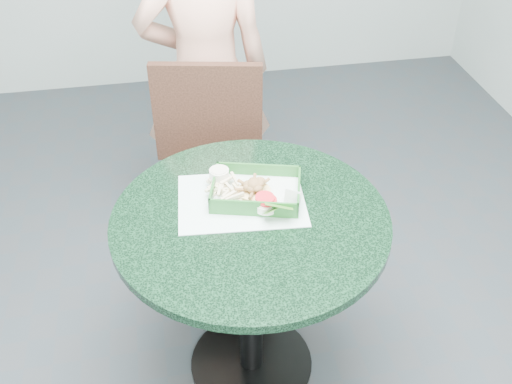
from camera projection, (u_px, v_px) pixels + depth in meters
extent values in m
cube|color=#303335|center=(251.00, 364.00, 2.38)|extent=(4.00, 5.00, 0.02)
cylinder|color=black|center=(251.00, 362.00, 2.37)|extent=(0.48, 0.48, 0.02)
cylinder|color=black|center=(251.00, 299.00, 2.14)|extent=(0.09, 0.09, 0.70)
cylinder|color=#1E3024|center=(250.00, 224.00, 1.93)|extent=(0.90, 0.90, 0.03)
cube|color=black|center=(217.00, 190.00, 2.54)|extent=(0.47, 0.47, 0.04)
cube|color=black|center=(208.00, 113.00, 2.55)|extent=(0.47, 0.04, 0.46)
cube|color=black|center=(178.00, 268.00, 2.50)|extent=(0.04, 0.04, 0.43)
cube|color=black|center=(271.00, 256.00, 2.55)|extent=(0.04, 0.04, 0.43)
cube|color=black|center=(171.00, 208.00, 2.81)|extent=(0.04, 0.04, 0.43)
cube|color=black|center=(255.00, 199.00, 2.86)|extent=(0.04, 0.04, 0.43)
imported|color=#E7A186|center=(205.00, 67.00, 2.59)|extent=(0.62, 0.42, 1.68)
cube|color=silver|center=(241.00, 205.00, 1.98)|extent=(0.44, 0.34, 0.00)
cube|color=#206424|center=(256.00, 200.00, 1.99)|extent=(0.29, 0.21, 0.01)
cube|color=white|center=(256.00, 198.00, 1.99)|extent=(0.27, 0.20, 0.00)
cube|color=#206424|center=(251.00, 175.00, 2.05)|extent=(0.29, 0.01, 0.05)
cube|color=#206424|center=(262.00, 212.00, 1.90)|extent=(0.29, 0.01, 0.05)
cube|color=#206424|center=(297.00, 188.00, 1.99)|extent=(0.01, 0.21, 0.05)
cube|color=#206424|center=(214.00, 198.00, 1.95)|extent=(0.01, 0.21, 0.05)
cylinder|color=#ECC277|center=(255.00, 198.00, 1.97)|extent=(0.11, 0.11, 0.02)
cylinder|color=white|center=(216.00, 185.00, 1.98)|extent=(0.07, 0.07, 0.03)
cylinder|color=beige|center=(215.00, 180.00, 1.97)|extent=(0.06, 0.06, 0.00)
cylinder|color=white|center=(272.00, 208.00, 1.92)|extent=(0.08, 0.08, 0.02)
torus|color=#FFF1D0|center=(272.00, 204.00, 1.91)|extent=(0.07, 0.07, 0.01)
cylinder|color=red|center=(272.00, 202.00, 1.91)|extent=(0.06, 0.06, 0.01)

